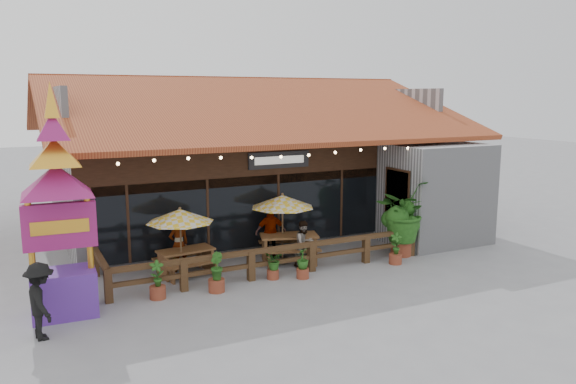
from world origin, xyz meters
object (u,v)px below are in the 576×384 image
umbrella_left (180,216)px  picnic_table_right (289,243)px  umbrella_right (282,202)px  picnic_table_left (186,257)px  tropical_plant (402,213)px  pedestrian (40,301)px  thai_sign_tower (57,186)px

umbrella_left → picnic_table_right: 3.80m
umbrella_left → umbrella_right: umbrella_right is taller
picnic_table_left → tropical_plant: tropical_plant is taller
picnic_table_right → pedestrian: bearing=-159.1°
umbrella_right → tropical_plant: tropical_plant is taller
picnic_table_left → umbrella_left: bearing=-136.4°
picnic_table_right → pedestrian: size_ratio=1.28×
picnic_table_right → pedestrian: 8.06m
picnic_table_left → umbrella_right: bearing=2.2°
umbrella_left → tropical_plant: tropical_plant is taller
umbrella_left → umbrella_right: 3.48m
picnic_table_left → tropical_plant: bearing=-9.8°
picnic_table_left → thai_sign_tower: (-3.55, -1.75, 2.67)m
umbrella_left → picnic_table_right: bearing=1.0°
tropical_plant → pedestrian: tropical_plant is taller
umbrella_right → pedestrian: 8.11m
thai_sign_tower → pedestrian: bearing=-115.1°
umbrella_right → picnic_table_right: (0.12, -0.24, -1.34)m
pedestrian → umbrella_right: bearing=-77.6°
picnic_table_left → pedestrian: 5.11m
umbrella_left → thai_sign_tower: thai_sign_tower is taller
umbrella_left → pedestrian: (-3.94, -2.81, -0.99)m
umbrella_right → picnic_table_right: 1.37m
umbrella_left → umbrella_right: bearing=5.0°
picnic_table_left → thai_sign_tower: 4.78m
thai_sign_tower → tropical_plant: (10.62, 0.53, -1.73)m
umbrella_right → thai_sign_tower: (-6.83, -1.87, 1.27)m
umbrella_right → tropical_plant: (3.79, -1.34, -0.47)m
picnic_table_left → thai_sign_tower: bearing=-153.8°
umbrella_right → picnic_table_left: 3.57m
thai_sign_tower → umbrella_left: bearing=25.0°
picnic_table_right → umbrella_right: bearing=115.9°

